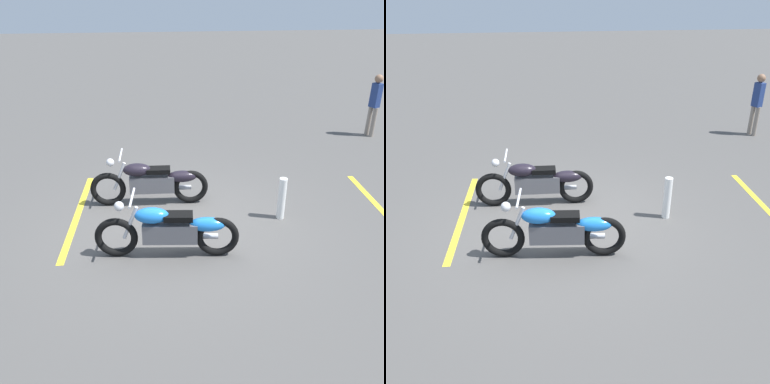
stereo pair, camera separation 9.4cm
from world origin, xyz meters
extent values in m
plane|color=#514F4C|center=(0.00, 0.00, 0.00)|extent=(60.00, 60.00, 0.00)
torus|color=black|center=(-1.01, -0.81, 0.34)|extent=(0.68, 0.17, 0.67)
torus|color=black|center=(0.54, -0.96, 0.34)|extent=(0.68, 0.17, 0.67)
cube|color=#59595E|center=(-0.18, -0.89, 0.42)|extent=(0.86, 0.30, 0.32)
ellipsoid|color=blue|center=(-0.45, -0.87, 0.72)|extent=(0.54, 0.33, 0.24)
ellipsoid|color=blue|center=(0.38, -0.94, 0.56)|extent=(0.58, 0.29, 0.22)
cube|color=black|center=(-0.05, -0.90, 0.70)|extent=(0.46, 0.28, 0.09)
cylinder|color=silver|center=(-0.78, -0.83, 0.60)|extent=(0.27, 0.08, 0.56)
cylinder|color=silver|center=(-0.73, -0.84, 1.02)|extent=(0.09, 0.62, 0.04)
sphere|color=silver|center=(-0.93, -0.82, 0.88)|extent=(0.15, 0.15, 0.15)
cylinder|color=silver|center=(0.23, -0.79, 0.26)|extent=(0.71, 0.15, 0.09)
torus|color=black|center=(-1.25, 0.91, 0.34)|extent=(0.67, 0.13, 0.67)
torus|color=black|center=(0.31, 0.86, 0.34)|extent=(0.67, 0.13, 0.67)
cube|color=#59595E|center=(-0.42, 0.88, 0.42)|extent=(0.85, 0.25, 0.32)
ellipsoid|color=black|center=(-0.69, 0.89, 0.72)|extent=(0.53, 0.30, 0.24)
ellipsoid|color=black|center=(0.15, 0.86, 0.56)|extent=(0.57, 0.26, 0.22)
cube|color=black|center=(-0.29, 0.88, 0.70)|extent=(0.45, 0.26, 0.09)
cylinder|color=silver|center=(-1.02, 0.91, 0.60)|extent=(0.27, 0.07, 0.56)
cylinder|color=silver|center=(-0.97, 0.90, 1.02)|extent=(0.06, 0.62, 0.04)
sphere|color=silver|center=(-1.17, 0.91, 0.88)|extent=(0.15, 0.15, 0.15)
cylinder|color=silver|center=(-0.01, 1.01, 0.26)|extent=(0.70, 0.12, 0.09)
cylinder|color=gray|center=(5.64, 4.22, 0.40)|extent=(0.12, 0.12, 0.80)
cylinder|color=gray|center=(5.58, 4.37, 0.40)|extent=(0.12, 0.12, 0.80)
cube|color=navy|center=(5.61, 4.29, 1.12)|extent=(0.25, 0.28, 0.63)
sphere|color=#8C664C|center=(5.61, 4.29, 1.55)|extent=(0.22, 0.22, 0.22)
cylinder|color=white|center=(1.87, 0.09, 0.39)|extent=(0.14, 0.14, 0.78)
cube|color=yellow|center=(-1.81, 0.61, 0.00)|extent=(0.26, 3.20, 0.01)
cube|color=yellow|center=(3.85, 0.11, 0.00)|extent=(0.26, 3.20, 0.01)
camera|label=1|loc=(-0.45, -6.59, 3.94)|focal=40.70mm
camera|label=2|loc=(-0.54, -6.58, 3.94)|focal=40.70mm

